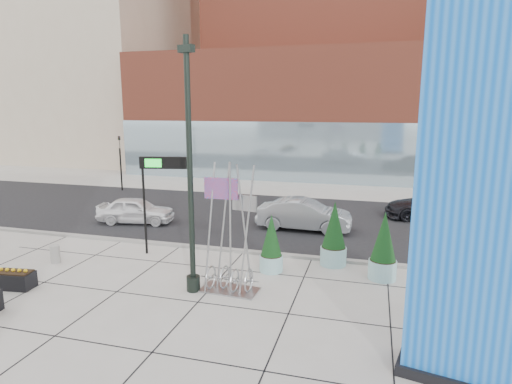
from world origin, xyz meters
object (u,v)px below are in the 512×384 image
(car_white_west, at_px, (136,210))
(car_silver_mid, at_px, (304,215))
(public_art_sculpture, at_px, (230,258))
(concrete_bollard, at_px, (55,254))
(blue_pylon, at_px, (482,186))
(lamp_post, at_px, (191,193))
(overhead_street_sign, at_px, (158,172))

(car_white_west, height_order, car_silver_mid, car_silver_mid)
(public_art_sculpture, bearing_deg, concrete_bollard, 179.04)
(car_silver_mid, bearing_deg, blue_pylon, -152.46)
(car_white_west, xyz_separation_m, car_silver_mid, (9.03, 1.14, 0.09))
(lamp_post, xyz_separation_m, concrete_bollard, (-6.50, 0.99, -3.08))
(lamp_post, bearing_deg, public_art_sculpture, 14.98)
(car_silver_mid, bearing_deg, overhead_street_sign, 137.06)
(concrete_bollard, distance_m, overhead_street_sign, 5.33)
(overhead_street_sign, xyz_separation_m, car_white_west, (-3.77, 4.27, -2.91))
(lamp_post, height_order, public_art_sculpture, lamp_post)
(blue_pylon, distance_m, car_white_west, 18.17)
(concrete_bollard, bearing_deg, overhead_street_sign, 28.32)
(lamp_post, xyz_separation_m, car_white_west, (-6.55, 7.27, -2.75))
(public_art_sculpture, height_order, car_white_west, public_art_sculpture)
(public_art_sculpture, height_order, overhead_street_sign, public_art_sculpture)
(car_white_west, bearing_deg, concrete_bollard, 170.42)
(lamp_post, bearing_deg, overhead_street_sign, 132.91)
(blue_pylon, xyz_separation_m, overhead_street_sign, (-10.82, 5.84, -0.97))
(blue_pylon, bearing_deg, car_white_west, 157.77)
(blue_pylon, bearing_deg, car_silver_mid, 128.81)
(concrete_bollard, bearing_deg, lamp_post, -8.65)
(car_white_west, bearing_deg, blue_pylon, -134.80)
(public_art_sculpture, xyz_separation_m, car_white_west, (-7.78, 6.94, -0.47))
(car_white_west, bearing_deg, public_art_sculpture, -141.81)
(lamp_post, bearing_deg, concrete_bollard, 171.35)
(lamp_post, height_order, car_silver_mid, lamp_post)
(concrete_bollard, distance_m, car_white_west, 6.29)
(car_white_west, bearing_deg, overhead_street_sign, -148.64)
(public_art_sculpture, bearing_deg, car_white_west, 142.20)
(blue_pylon, height_order, car_white_west, blue_pylon)
(blue_pylon, xyz_separation_m, car_white_west, (-14.59, 10.11, -3.89))
(public_art_sculpture, distance_m, overhead_street_sign, 5.39)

